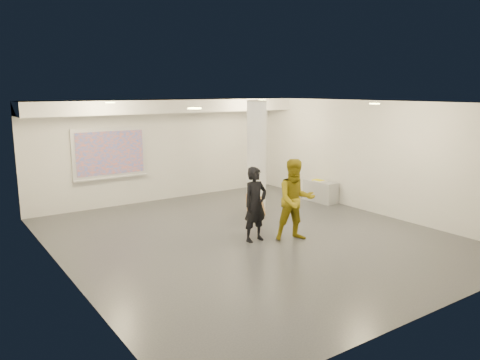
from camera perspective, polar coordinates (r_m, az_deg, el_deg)
floor at (r=10.65m, az=1.23°, el=-6.96°), size 8.00×9.00×0.01m
ceiling at (r=10.14m, az=1.30°, el=9.40°), size 8.00×9.00×0.01m
wall_back at (r=14.14m, az=-9.48°, el=3.61°), size 8.00×0.01×3.00m
wall_front at (r=7.22m, az=22.69°, el=-4.17°), size 8.00×0.01×3.00m
wall_left at (r=8.63m, az=-20.85°, el=-1.67°), size 0.01×9.00×3.00m
wall_right at (r=13.01m, az=15.72°, el=2.71°), size 0.01×9.00×3.00m
soffit_band at (r=13.54m, az=-8.65°, el=8.92°), size 8.00×1.10×0.36m
downlight_nw at (r=11.35m, az=-15.54°, el=9.08°), size 0.22×0.22×0.02m
downlight_ne at (r=13.45m, az=2.69°, el=9.70°), size 0.22×0.22×0.02m
downlight_sw at (r=7.69m, az=-5.55°, el=8.69°), size 0.22×0.22×0.02m
downlight_se at (r=10.55m, az=16.10°, el=8.93°), size 0.22×0.22×0.02m
column at (r=12.60m, az=2.01°, el=2.86°), size 0.52×0.52×3.00m
projection_screen at (r=13.50m, az=-15.56°, el=3.13°), size 2.10×0.13×1.42m
credenza at (r=14.08m, az=9.78°, el=-1.36°), size 0.49×1.08×0.62m
papers_stack at (r=13.99m, az=9.73°, el=-0.09°), size 0.29×0.36×0.02m
postit_pad at (r=14.02m, az=9.53°, el=-0.04°), size 0.25×0.32×0.03m
cardboard_back at (r=12.68m, az=1.61°, el=-2.73°), size 0.51×0.20×0.55m
cardboard_front at (r=12.29m, az=2.09°, el=-3.31°), size 0.48×0.26×0.49m
woman at (r=10.19m, az=1.87°, el=-2.98°), size 0.63×0.44×1.65m
man at (r=10.30m, az=6.78°, el=-2.43°), size 1.06×0.95×1.81m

